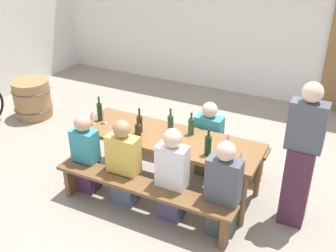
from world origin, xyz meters
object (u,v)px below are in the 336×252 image
Objects in this scene: standing_host at (301,159)px; wine_bottle_1 at (100,111)px; tasting_table at (168,142)px; wine_glass_1 at (92,115)px; seated_guest_near_2 at (172,176)px; wine_bottle_3 at (170,122)px; wine_bottle_0 at (140,123)px; wine_bottle_4 at (191,126)px; wine_barrel at (32,99)px; wine_glass_3 at (104,114)px; seated_guest_near_3 at (223,191)px; seated_guest_near_0 at (86,155)px; seated_guest_far_0 at (208,141)px; seated_guest_near_1 at (124,165)px; wine_glass_2 at (229,137)px; bench_near at (142,191)px; wine_bottle_2 at (208,145)px; wine_glass_0 at (241,155)px; bench_far at (189,140)px.

wine_bottle_1 is at bearing 0.68° from standing_host.
tasting_table is 12.76× the size of wine_glass_1.
seated_guest_near_2 is (1.37, -0.39, -0.31)m from wine_glass_1.
wine_bottle_0 is at bearing -146.47° from wine_bottle_3.
wine_bottle_4 is 0.25× the size of seated_guest_near_2.
tasting_table is 3.53× the size of wine_barrel.
seated_guest_near_3 is at bearing -14.61° from wine_glass_3.
seated_guest_near_0 reaches higher than seated_guest_far_0.
seated_guest_near_2 is 0.68× the size of standing_host.
wine_bottle_1 is 0.94m from seated_guest_near_1.
wine_bottle_4 is 1.77× the size of wine_glass_2.
wine_bottle_0 reaches higher than seated_guest_far_0.
wine_bottle_1 is 2.64m from standing_host.
wine_glass_1 is at bearing 61.17° from seated_guest_near_1.
wine_glass_2 reaches higher than tasting_table.
wine_glass_3 is at bearing 145.55° from bench_near.
bench_near is 1.30× the size of standing_host.
wine_bottle_3 is 0.28m from wine_bottle_4.
wine_bottle_2 is 1.65m from wine_glass_1.
bench_near is 0.99m from wine_bottle_3.
tasting_table is at bearing 7.28° from wine_glass_1.
seated_guest_near_0 reaches higher than wine_glass_0.
bench_near is at bearing -99.47° from seated_guest_near_0.
wine_glass_3 is at bearing -65.60° from seated_guest_far_0.
seated_guest_near_0 is (-0.90, -1.21, 0.16)m from bench_far.
wine_bottle_2 is 1.06m from seated_guest_near_1.
seated_guest_far_0 reaches higher than wine_glass_3.
seated_guest_far_0 is (1.39, 0.66, -0.37)m from wine_glass_1.
wine_bottle_4 is (0.23, -0.49, 0.50)m from bench_far.
seated_guest_near_1 is 0.96× the size of seated_guest_near_2.
bench_near is 12.76× the size of wine_glass_0.
wine_bottle_3 reaches higher than wine_barrel.
standing_host reaches higher than seated_guest_near_1.
tasting_table is at bearing 7.19° from wine_bottle_0.
wine_glass_1 is 0.28× the size of wine_barrel.
seated_guest_near_3 reaches higher than wine_bottle_1.
seated_guest_near_0 is 0.57m from seated_guest_near_1.
standing_host reaches higher than bench_near.
standing_host is at bearing 21.91° from wine_glass_0.
bench_near is 12.23× the size of wine_glass_1.
seated_guest_near_2 is (-0.69, -0.32, -0.30)m from wine_glass_0.
tasting_table is at bearing 1.11° from standing_host.
wine_bottle_3 is 0.26× the size of seated_guest_near_3.
wine_bottle_2 is 0.54m from seated_guest_near_2.
seated_guest_near_0 is at bearing -31.56° from wine_barrel.
seated_guest_near_3 is (0.61, 0.00, -0.01)m from seated_guest_near_2.
wine_glass_3 is at bearing -166.10° from wine_bottle_3.
bench_near is at bearing 99.16° from seated_guest_near_3.
wine_glass_1 is 0.16× the size of seated_guest_near_3.
wine_glass_0 is (2.04, -0.21, -0.01)m from wine_bottle_1.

